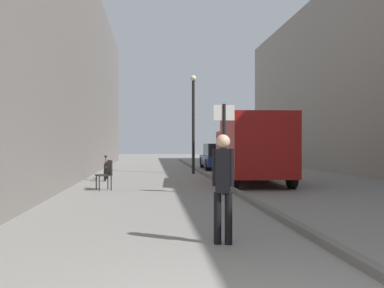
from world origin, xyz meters
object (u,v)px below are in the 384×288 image
object	(u,v)px
parked_car	(219,156)
bicycle_leaning	(106,170)
lamp_post	(193,117)
pedestrian_main_foreground	(223,181)
delivery_van	(253,147)
street_sign_post	(224,141)
cafe_chair_near_window	(106,173)

from	to	relation	value
parked_car	bicycle_leaning	bearing A→B (deg)	-130.28
lamp_post	bicycle_leaning	size ratio (longest dim) A/B	2.69
pedestrian_main_foreground	bicycle_leaning	distance (m)	11.10
delivery_van	bicycle_leaning	xyz separation A→B (m)	(-5.50, 2.01, -0.95)
street_sign_post	delivery_van	bearing A→B (deg)	-115.58
pedestrian_main_foreground	lamp_post	size ratio (longest dim) A/B	0.34
delivery_van	parked_car	world-z (taller)	delivery_van
parked_car	bicycle_leaning	size ratio (longest dim) A/B	2.39
parked_car	cafe_chair_near_window	bearing A→B (deg)	-116.70
pedestrian_main_foreground	lamp_post	bearing A→B (deg)	100.82
bicycle_leaning	cafe_chair_near_window	distance (m)	3.58
delivery_van	street_sign_post	xyz separation A→B (m)	(-1.63, -3.11, 0.21)
pedestrian_main_foreground	cafe_chair_near_window	size ratio (longest dim) A/B	1.71
delivery_van	bicycle_leaning	bearing A→B (deg)	162.76
cafe_chair_near_window	street_sign_post	bearing A→B (deg)	-135.80
delivery_van	cafe_chair_near_window	size ratio (longest dim) A/B	5.52
bicycle_leaning	street_sign_post	bearing A→B (deg)	-55.28
delivery_van	cafe_chair_near_window	xyz separation A→B (m)	(-5.11, -1.54, -0.78)
delivery_van	street_sign_post	world-z (taller)	street_sign_post
parked_car	street_sign_post	distance (m)	11.70
pedestrian_main_foreground	parked_car	world-z (taller)	pedestrian_main_foreground
parked_car	bicycle_leaning	xyz separation A→B (m)	(-5.67, -6.41, -0.33)
street_sign_post	bicycle_leaning	xyz separation A→B (m)	(-3.87, 5.12, -1.16)
bicycle_leaning	cafe_chair_near_window	size ratio (longest dim) A/B	1.88
parked_car	street_sign_post	world-z (taller)	street_sign_post
pedestrian_main_foreground	parked_car	size ratio (longest dim) A/B	0.38
pedestrian_main_foreground	delivery_van	world-z (taller)	delivery_van
delivery_van	lamp_post	size ratio (longest dim) A/B	1.09
street_sign_post	bicycle_leaning	distance (m)	6.52
street_sign_post	cafe_chair_near_window	bearing A→B (deg)	-22.19
delivery_van	parked_car	distance (m)	8.45
parked_car	street_sign_post	bearing A→B (deg)	-97.66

